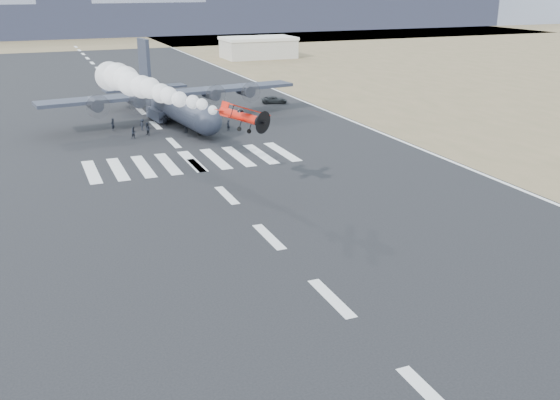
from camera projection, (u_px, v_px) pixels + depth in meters
ground at (433, 398)px, 33.09m from camera, size 500.00×500.00×0.00m
scrub_far at (69, 40)px, 233.84m from camera, size 500.00×80.00×0.00m
runway_markings at (173, 143)px, 85.46m from camera, size 60.00×260.00×0.01m
ridge_seg_d at (61, 18)px, 257.88m from camera, size 150.00×50.00×13.00m
ridge_seg_e at (213, 13)px, 280.83m from camera, size 150.00×50.00×15.00m
ridge_seg_f at (341, 8)px, 303.79m from camera, size 150.00×50.00×17.00m
ridge_seg_g at (451, 10)px, 327.73m from camera, size 150.00×50.00×13.00m
hangar_right at (258, 47)px, 179.50m from camera, size 20.50×12.50×5.90m
aerobatic_biplane at (243, 116)px, 60.36m from camera, size 5.92×5.78×3.35m
smoke_trail at (128, 82)px, 79.25m from camera, size 10.07×30.01×3.90m
transport_aircraft at (169, 101)px, 98.53m from camera, size 41.02×33.66×11.83m
support_vehicle at (274, 100)px, 112.98m from camera, size 5.00×3.33×1.28m
crew_a at (113, 124)px, 92.32m from camera, size 0.84×0.85×1.81m
crew_b at (134, 133)px, 87.49m from camera, size 0.91×0.68×1.68m
crew_c at (142, 125)px, 92.40m from camera, size 1.04×1.21×1.71m
crew_d at (186, 127)px, 90.96m from camera, size 1.18×0.95×1.79m
crew_e at (198, 119)px, 96.10m from camera, size 0.95×0.95×1.70m
crew_f at (165, 120)px, 95.45m from camera, size 1.69×0.89×1.74m
crew_g at (228, 125)px, 92.39m from camera, size 0.75×0.74×1.58m
crew_h at (147, 129)px, 89.34m from camera, size 0.90×1.06×1.86m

